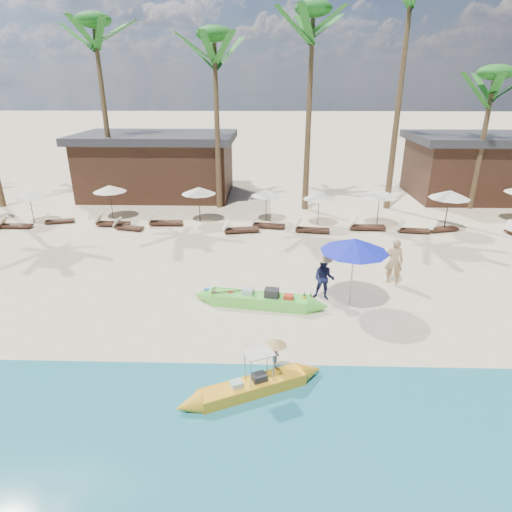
{
  "coord_description": "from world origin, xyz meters",
  "views": [
    {
      "loc": [
        -0.2,
        -12.65,
        7.45
      ],
      "look_at": [
        -0.63,
        2.0,
        1.54
      ],
      "focal_mm": 30.0,
      "sensor_mm": 36.0,
      "label": 1
    }
  ],
  "objects_px": {
    "yellow_canoe": "(253,387)",
    "blue_umbrella": "(355,245)",
    "green_canoe": "(260,300)",
    "tourist": "(394,261)"
  },
  "relations": [
    {
      "from": "green_canoe",
      "to": "blue_umbrella",
      "type": "bearing_deg",
      "value": 12.63
    },
    {
      "from": "yellow_canoe",
      "to": "tourist",
      "type": "height_order",
      "value": "tourist"
    },
    {
      "from": "tourist",
      "to": "blue_umbrella",
      "type": "bearing_deg",
      "value": 60.4
    },
    {
      "from": "tourist",
      "to": "blue_umbrella",
      "type": "height_order",
      "value": "blue_umbrella"
    },
    {
      "from": "tourist",
      "to": "blue_umbrella",
      "type": "xyz_separation_m",
      "value": [
        -2.01,
        -1.87,
        1.36
      ]
    },
    {
      "from": "green_canoe",
      "to": "blue_umbrella",
      "type": "relative_size",
      "value": 2.18
    },
    {
      "from": "yellow_canoe",
      "to": "blue_umbrella",
      "type": "height_order",
      "value": "blue_umbrella"
    },
    {
      "from": "green_canoe",
      "to": "tourist",
      "type": "relative_size",
      "value": 2.94
    },
    {
      "from": "green_canoe",
      "to": "yellow_canoe",
      "type": "xyz_separation_m",
      "value": [
        -0.07,
        -4.7,
        -0.05
      ]
    },
    {
      "from": "green_canoe",
      "to": "yellow_canoe",
      "type": "distance_m",
      "value": 4.7
    }
  ]
}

